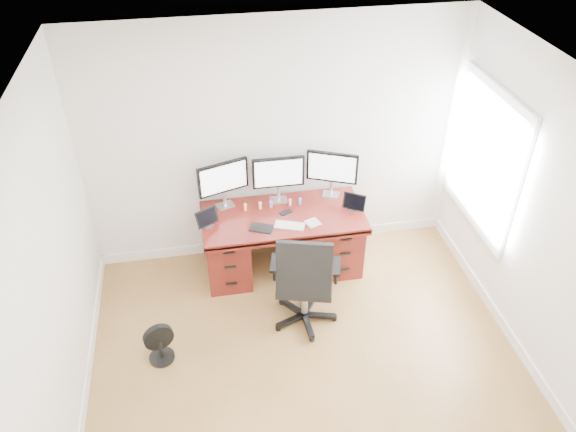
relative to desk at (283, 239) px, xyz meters
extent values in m
plane|color=olive|center=(0.00, -1.83, -0.40)|extent=(4.50, 4.50, 0.00)
cube|color=white|center=(0.00, 0.42, 0.95)|extent=(4.00, 0.10, 2.70)
cube|color=white|center=(2.00, -1.83, 0.95)|extent=(0.10, 4.50, 2.70)
cube|color=white|center=(1.97, -0.33, 1.00)|extent=(0.04, 1.30, 1.50)
cube|color=white|center=(1.95, -0.33, 1.00)|extent=(0.01, 1.15, 1.35)
cube|color=#581611|center=(0.00, -0.03, 0.32)|extent=(1.70, 0.80, 0.05)
cube|color=#581611|center=(-0.60, 0.00, -0.05)|extent=(0.45, 0.70, 0.70)
cube|color=#581611|center=(0.60, 0.00, -0.05)|extent=(0.45, 0.70, 0.70)
cube|color=#44100C|center=(0.00, 0.27, 0.10)|extent=(0.74, 0.03, 0.40)
cylinder|color=black|center=(0.08, -0.81, -0.36)|extent=(0.75, 0.75, 0.09)
cylinder|color=silver|center=(0.08, -0.81, -0.10)|extent=(0.07, 0.07, 0.44)
cube|color=black|center=(0.08, -0.81, 0.12)|extent=(0.64, 0.62, 0.08)
cube|color=black|center=(0.02, -1.04, 0.45)|extent=(0.50, 0.18, 0.60)
cube|color=black|center=(-0.20, -0.74, 0.32)|extent=(0.13, 0.27, 0.03)
cube|color=black|center=(0.36, -0.89, 0.32)|extent=(0.13, 0.27, 0.03)
cylinder|color=black|center=(-1.34, -1.08, -0.39)|extent=(0.24, 0.24, 0.03)
cylinder|color=black|center=(-1.34, -1.08, -0.27)|extent=(0.04, 0.04, 0.20)
cylinder|color=black|center=(-1.34, -1.08, -0.13)|extent=(0.28, 0.14, 0.28)
cube|color=silver|center=(-0.58, 0.24, 0.35)|extent=(0.21, 0.19, 0.01)
cylinder|color=silver|center=(-0.58, 0.24, 0.44)|extent=(0.04, 0.04, 0.18)
cube|color=black|center=(-0.58, 0.24, 0.70)|extent=(0.53, 0.20, 0.35)
cube|color=white|center=(-0.57, 0.22, 0.70)|extent=(0.48, 0.16, 0.30)
cube|color=silver|center=(0.00, 0.24, 0.35)|extent=(0.18, 0.14, 0.01)
cylinder|color=silver|center=(0.00, 0.24, 0.44)|extent=(0.04, 0.04, 0.18)
cube|color=black|center=(0.00, 0.24, 0.70)|extent=(0.55, 0.04, 0.35)
cube|color=white|center=(0.00, 0.22, 0.70)|extent=(0.50, 0.01, 0.30)
cube|color=silver|center=(0.58, 0.24, 0.35)|extent=(0.22, 0.20, 0.01)
cylinder|color=silver|center=(0.58, 0.24, 0.44)|extent=(0.04, 0.04, 0.18)
cube|color=black|center=(0.58, 0.24, 0.70)|extent=(0.52, 0.25, 0.35)
cube|color=white|center=(0.57, 0.22, 0.70)|extent=(0.46, 0.20, 0.30)
cube|color=silver|center=(-0.79, -0.08, 0.35)|extent=(0.13, 0.12, 0.01)
cube|color=black|center=(-0.79, -0.08, 0.45)|extent=(0.24, 0.17, 0.17)
cube|color=silver|center=(0.75, -0.08, 0.35)|extent=(0.13, 0.12, 0.01)
cube|color=black|center=(0.75, -0.08, 0.45)|extent=(0.24, 0.18, 0.17)
cube|color=silver|center=(0.03, -0.24, 0.36)|extent=(0.33, 0.23, 0.01)
cube|color=#B8BBC0|center=(0.28, -0.23, 0.35)|extent=(0.18, 0.18, 0.01)
cube|color=black|center=(-0.25, -0.23, 0.35)|extent=(0.27, 0.23, 0.01)
cube|color=black|center=(0.04, 0.00, 0.35)|extent=(0.14, 0.11, 0.01)
cylinder|color=#F7BA4D|center=(-0.38, 0.12, 0.38)|extent=(0.03, 0.03, 0.06)
sphere|color=#F7BA4D|center=(-0.38, 0.12, 0.42)|extent=(0.04, 0.04, 0.04)
cylinder|color=#DBC56B|center=(-0.22, 0.12, 0.38)|extent=(0.03, 0.03, 0.06)
sphere|color=#DBC56B|center=(-0.22, 0.12, 0.42)|extent=(0.04, 0.04, 0.04)
cylinder|color=#9D67D9|center=(-0.10, 0.12, 0.38)|extent=(0.03, 0.03, 0.06)
sphere|color=#9D67D9|center=(-0.10, 0.12, 0.42)|extent=(0.04, 0.04, 0.04)
cylinder|color=pink|center=(0.10, 0.12, 0.38)|extent=(0.03, 0.03, 0.06)
sphere|color=pink|center=(0.10, 0.12, 0.42)|extent=(0.04, 0.04, 0.04)
cylinder|color=#4E7DEC|center=(0.21, 0.12, 0.38)|extent=(0.03, 0.03, 0.06)
sphere|color=#4E7DEC|center=(0.21, 0.12, 0.42)|extent=(0.04, 0.04, 0.04)
camera|label=1|loc=(-0.79, -4.69, 3.82)|focal=35.00mm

